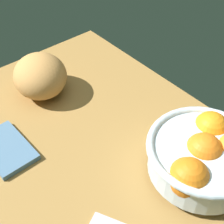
% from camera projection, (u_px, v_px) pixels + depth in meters
% --- Properties ---
extents(ground_plane, '(0.81, 0.59, 0.03)m').
position_uv_depth(ground_plane, '(95.00, 145.00, 0.79)').
color(ground_plane, olive).
extents(fruit_bowl, '(0.23, 0.23, 0.11)m').
position_uv_depth(fruit_bowl, '(204.00, 155.00, 0.68)').
color(fruit_bowl, silver).
rests_on(fruit_bowl, ground).
extents(bread_loaf, '(0.19, 0.19, 0.11)m').
position_uv_depth(bread_loaf, '(42.00, 75.00, 0.87)').
color(bread_loaf, '#C28849').
rests_on(bread_loaf, ground).
extents(napkin_spare, '(0.15, 0.09, 0.01)m').
position_uv_depth(napkin_spare, '(6.00, 149.00, 0.76)').
color(napkin_spare, slate).
rests_on(napkin_spare, ground).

